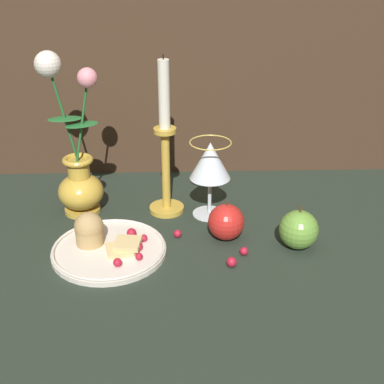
{
  "coord_description": "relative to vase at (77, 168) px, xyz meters",
  "views": [
    {
      "loc": [
        -0.0,
        -0.92,
        0.57
      ],
      "look_at": [
        0.03,
        0.02,
        0.1
      ],
      "focal_mm": 50.0,
      "sensor_mm": 36.0,
      "label": 1
    }
  ],
  "objects": [
    {
      "name": "berry_by_glass_stem",
      "position": [
        0.31,
        -0.23,
        -0.1
      ],
      "size": [
        0.02,
        0.02,
        0.02
      ],
      "primitive_type": "sphere",
      "color": "#AD192D",
      "rests_on": "ground_plane"
    },
    {
      "name": "wine_glass",
      "position": [
        0.28,
        -0.02,
        0.02
      ],
      "size": [
        0.09,
        0.09,
        0.17
      ],
      "color": "silver",
      "rests_on": "ground_plane"
    },
    {
      "name": "ground_plane",
      "position": [
        0.21,
        -0.13,
        -0.11
      ],
      "size": [
        2.4,
        2.4,
        0.0
      ],
      "primitive_type": "plane",
      "color": "#232D23",
      "rests_on": "ground"
    },
    {
      "name": "candlestick",
      "position": [
        0.19,
        -0.0,
        0.04
      ],
      "size": [
        0.08,
        0.08,
        0.35
      ],
      "color": "gold",
      "rests_on": "ground_plane"
    },
    {
      "name": "apple_near_glass",
      "position": [
        0.31,
        -0.12,
        -0.07
      ],
      "size": [
        0.07,
        0.07,
        0.09
      ],
      "color": "red",
      "rests_on": "ground_plane"
    },
    {
      "name": "berry_near_plate",
      "position": [
        0.21,
        -0.12,
        -0.1
      ],
      "size": [
        0.02,
        0.02,
        0.02
      ],
      "primitive_type": "sphere",
      "color": "#AD192D",
      "rests_on": "ground_plane"
    },
    {
      "name": "plate_with_pastries",
      "position": [
        0.07,
        -0.17,
        -0.09
      ],
      "size": [
        0.22,
        0.22,
        0.08
      ],
      "color": "silver",
      "rests_on": "ground_plane"
    },
    {
      "name": "apple_beside_vase",
      "position": [
        0.45,
        -0.16,
        -0.07
      ],
      "size": [
        0.08,
        0.08,
        0.09
      ],
      "color": "#669938",
      "rests_on": "ground_plane"
    },
    {
      "name": "berry_front_center",
      "position": [
        0.34,
        -0.19,
        -0.1
      ],
      "size": [
        0.02,
        0.02,
        0.02
      ],
      "primitive_type": "sphere",
      "color": "#AD192D",
      "rests_on": "ground_plane"
    },
    {
      "name": "vase",
      "position": [
        0.0,
        0.0,
        0.0
      ],
      "size": [
        0.12,
        0.1,
        0.35
      ],
      "color": "gold",
      "rests_on": "ground_plane"
    }
  ]
}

